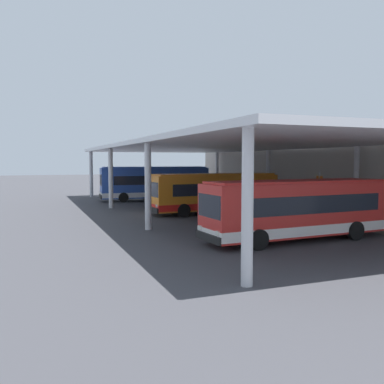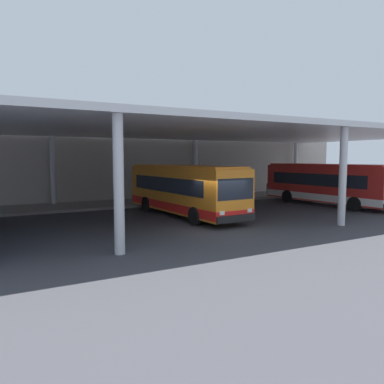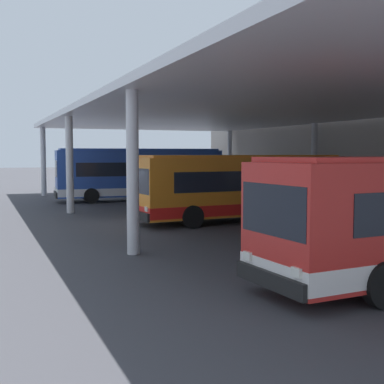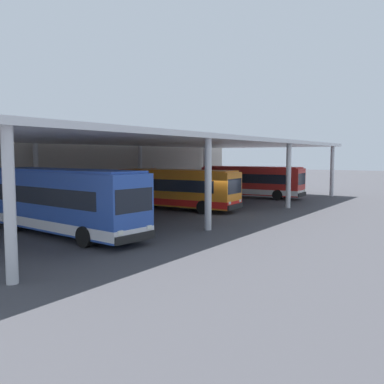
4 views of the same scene
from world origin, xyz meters
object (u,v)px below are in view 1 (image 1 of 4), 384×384
(bus_nearest_bay, at_px, (155,183))
(banner_sign, at_px, (319,190))
(bus_second_bay, at_px, (215,192))
(bus_middle_bay, at_px, (297,209))

(bus_nearest_bay, distance_m, banner_sign, 18.73)
(bus_second_bay, distance_m, bus_middle_bay, 12.11)
(bus_nearest_bay, height_order, bus_middle_bay, bus_nearest_bay)
(bus_nearest_bay, height_order, banner_sign, bus_nearest_bay)
(bus_second_bay, bearing_deg, bus_nearest_bay, -173.30)
(bus_nearest_bay, distance_m, bus_middle_bay, 24.23)
(bus_second_bay, relative_size, bus_middle_bay, 1.00)
(bus_nearest_bay, height_order, bus_second_bay, bus_nearest_bay)
(banner_sign, bearing_deg, bus_nearest_bay, -155.54)
(bus_nearest_bay, xyz_separation_m, bus_middle_bay, (24.22, 0.70, -0.19))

